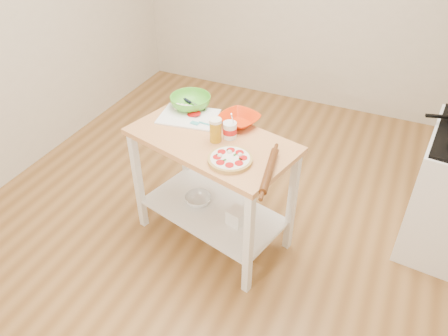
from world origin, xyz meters
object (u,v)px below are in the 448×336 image
prep_island (212,169)px  orange_bowl (239,120)px  spatula (200,123)px  green_bowl (191,102)px  rolling_pin (269,171)px  shelf_bin (237,217)px  beer_pint (216,130)px  yogurt_tub (230,130)px  knife (191,102)px  shelf_glass_bowl (198,199)px  pizza (230,159)px  cutting_board (188,116)px

prep_island → orange_bowl: orange_bowl is taller
spatula → green_bowl: bearing=136.4°
rolling_pin → shelf_bin: bearing=148.9°
beer_pint → yogurt_tub: (0.07, 0.08, -0.03)m
knife → shelf_glass_bowl: bearing=-33.3°
pizza → spatula: pizza is taller
knife → pizza: bearing=-19.4°
knife → green_bowl: size_ratio=0.87×
beer_pint → green_bowl: bearing=137.6°
cutting_board → green_bowl: (-0.05, 0.13, 0.04)m
prep_island → knife: size_ratio=4.73×
pizza → orange_bowl: bearing=105.7°
green_bowl → shelf_glass_bowl: bearing=-57.4°
shelf_glass_bowl → cutting_board: bearing=130.3°
knife → orange_bowl: size_ratio=0.98×
orange_bowl → yogurt_tub: 0.19m
cutting_board → shelf_glass_bowl: 0.65m
shelf_glass_bowl → knife: bearing=122.1°
rolling_pin → cutting_board: bearing=152.3°
rolling_pin → beer_pint: bearing=156.3°
rolling_pin → shelf_glass_bowl: rolling_pin is taller
green_bowl → yogurt_tub: (0.42, -0.25, 0.01)m
orange_bowl → shelf_bin: 0.69m
knife → rolling_pin: (0.82, -0.56, 0.01)m
cutting_board → spatula: (0.13, -0.07, 0.01)m
cutting_board → rolling_pin: (0.75, -0.39, 0.02)m
prep_island → orange_bowl: size_ratio=4.64×
yogurt_tub → cutting_board: bearing=161.6°
orange_bowl → shelf_bin: bearing=-67.9°
pizza → spatula: bearing=139.8°
prep_island → rolling_pin: rolling_pin is taller
prep_island → yogurt_tub: size_ratio=6.20×
beer_pint → shelf_bin: beer_pint is taller
spatula → yogurt_tub: (0.24, -0.06, 0.04)m
orange_bowl → shelf_bin: size_ratio=2.23×
prep_island → green_bowl: 0.54m
spatula → rolling_pin: 0.70m
prep_island → shelf_bin: size_ratio=10.38×
orange_bowl → beer_pint: 0.27m
spatula → knife: knife is taller
cutting_board → orange_bowl: size_ratio=1.68×
cutting_board → shelf_glass_bowl: size_ratio=2.20×
cutting_board → orange_bowl: 0.37m
rolling_pin → shelf_bin: (-0.26, 0.16, -0.61)m
beer_pint → spatula: bearing=143.6°
prep_island → pizza: (0.22, -0.19, 0.27)m
cutting_board → yogurt_tub: 0.40m
spatula → yogurt_tub: 0.25m
prep_island → rolling_pin: bearing=-23.8°
cutting_board → pizza: bearing=-46.4°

